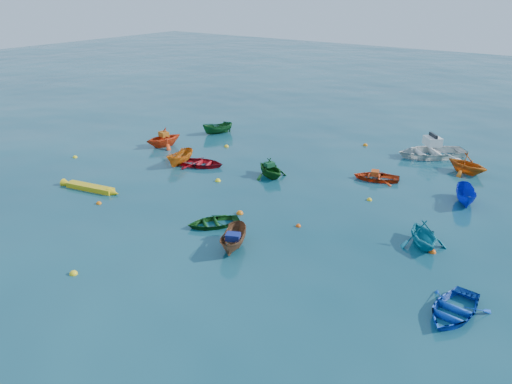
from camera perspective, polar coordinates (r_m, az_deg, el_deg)
The scene contains 29 objects.
ground at distance 25.78m, azimuth -6.53°, elevation -4.33°, with size 160.00×160.00×0.00m, color #093648.
sampan_brown_mid at distance 23.99m, azimuth -2.53°, elevation -6.40°, with size 1.02×2.71×1.05m, color brown.
dinghy_blue_se at distance 21.02m, azimuth 21.51°, elevation -12.87°, with size 2.26×3.16×0.66m, color #0E46BA.
dinghy_orange_w at distance 39.38m, azimuth -10.46°, elevation 5.19°, with size 2.52×2.93×1.54m, color #EF4416.
dinghy_green_e at distance 26.16m, azimuth -4.89°, elevation -3.83°, with size 1.94×2.71×0.56m, color #104613.
dinghy_cyan_se at distance 25.48m, azimuth 18.45°, elevation -5.81°, with size 2.24×2.60×1.37m, color teal.
dinghy_red_nw at distance 34.64m, azimuth -6.23°, elevation 2.97°, with size 2.21×3.09×0.64m, color #A20D16.
sampan_orange_n at distance 35.19m, azimuth -8.59°, elevation 3.16°, with size 1.02×2.72×1.05m, color #C96512.
dinghy_green_n at distance 32.55m, azimuth 1.63°, elevation 1.77°, with size 2.19×2.54×1.34m, color #124E14.
dinghy_red_ne at distance 32.96m, azimuth 13.54°, elevation 1.39°, with size 2.06×2.87×0.60m, color red.
sampan_blue_far at distance 31.10m, azimuth 22.74°, elevation -1.15°, with size 1.03×2.74×1.06m, color #0E23B9.
dinghy_orange_far at distance 36.03m, azimuth 22.87°, elevation 2.04°, with size 2.39×2.77×1.46m, color #CB6013.
sampan_green_far at distance 42.14m, azimuth -4.37°, elevation 6.68°, with size 1.00×2.64×1.02m, color #124F1F.
kayak_yellow at distance 32.09m, azimuth -18.39°, elevation 0.23°, with size 0.60×4.01×0.41m, color gold, non-canonical shape.
motorboat_white at distance 38.49m, azimuth 19.30°, elevation 3.84°, with size 3.53×4.94×1.62m, color white.
tarp_blue_a at distance 23.54m, azimuth -2.64°, elevation -5.13°, with size 0.66×0.50×0.32m, color navy.
tarp_orange_a at distance 39.13m, azimuth -10.50°, elevation 6.52°, with size 0.74×0.56×0.36m, color #CA6414.
tarp_green_b at distance 32.34m, azimuth 1.55°, elevation 3.17°, with size 0.60×0.46×0.29m, color #124926.
tarp_orange_b at distance 32.81m, azimuth 13.44°, elevation 2.14°, with size 0.63×0.47×0.30m, color #CE4715.
buoy_or_a at distance 29.94m, azimuth -17.52°, elevation -1.30°, with size 0.31×0.31×0.31m, color orange.
buoy_ye_a at distance 23.37m, azimuth -20.12°, elevation -8.80°, with size 0.35×0.35×0.35m, color yellow.
buoy_or_b at distance 26.07m, azimuth 4.85°, elevation -3.94°, with size 0.29×0.29×0.29m, color #DC4C0B.
buoy_ye_b at distance 38.42m, azimuth -19.97°, elevation 3.71°, with size 0.32×0.32×0.32m, color yellow.
buoy_or_c at distance 27.37m, azimuth -1.87°, elevation -2.50°, with size 0.39×0.39×0.39m, color orange.
buoy_ye_c at distance 31.89m, azimuth -4.37°, elevation 1.24°, with size 0.37×0.37×0.37m, color yellow.
buoy_or_d at distance 25.01m, azimuth 19.51°, elevation -6.53°, with size 0.34×0.34×0.34m, color #FF5A0D.
buoy_ye_d at distance 38.60m, azimuth -3.40°, elevation 5.17°, with size 0.35×0.35×0.35m, color yellow.
buoy_or_e at distance 39.75m, azimuth 12.38°, elevation 5.20°, with size 0.37×0.37×0.37m, color orange.
buoy_ye_e at distance 29.76m, azimuth 12.82°, elevation -0.92°, with size 0.31×0.31×0.31m, color yellow.
Camera 1 is at (15.68, -16.76, 11.74)m, focal length 35.00 mm.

